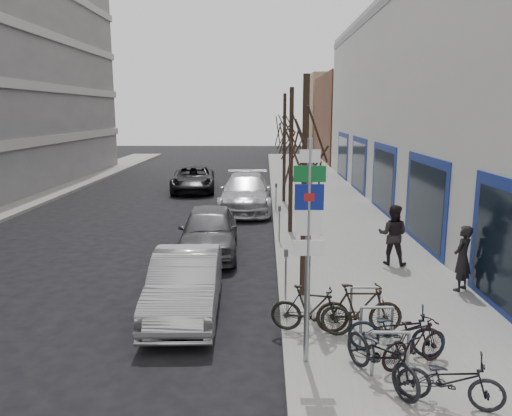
{
  "coord_description": "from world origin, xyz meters",
  "views": [
    {
      "loc": [
        1.64,
        -8.44,
        4.64
      ],
      "look_at": [
        1.39,
        5.15,
        2.0
      ],
      "focal_mm": 35.0,
      "sensor_mm": 36.0,
      "label": 1
    }
  ],
  "objects_px": {
    "meter_back": "(276,194)",
    "lane_car": "(193,179)",
    "parked_car_front": "(185,283)",
    "parked_car_mid": "(209,230)",
    "bike_rack": "(376,322)",
    "tree_mid": "(291,126)",
    "meter_mid": "(279,220)",
    "bike_mid_curb": "(396,327)",
    "pedestrian_far": "(393,234)",
    "parked_car_back": "(246,193)",
    "highway_sign_pole": "(308,239)",
    "tree_near": "(306,134)",
    "bike_mid_inner": "(311,309)",
    "meter_front": "(286,270)",
    "bike_far_inner": "(359,308)",
    "tree_far": "(285,122)",
    "bike_near_left": "(382,351)",
    "pedestrian_near": "(462,258)",
    "bike_near_right": "(415,342)"
  },
  "relations": [
    {
      "from": "meter_back",
      "to": "lane_car",
      "type": "height_order",
      "value": "lane_car"
    },
    {
      "from": "parked_car_front",
      "to": "parked_car_mid",
      "type": "relative_size",
      "value": 0.94
    },
    {
      "from": "bike_rack",
      "to": "tree_mid",
      "type": "bearing_deg",
      "value": 97.28
    },
    {
      "from": "tree_mid",
      "to": "meter_mid",
      "type": "xyz_separation_m",
      "value": [
        -0.45,
        -1.5,
        -3.19
      ]
    },
    {
      "from": "tree_mid",
      "to": "bike_mid_curb",
      "type": "bearing_deg",
      "value": -81.2
    },
    {
      "from": "pedestrian_far",
      "to": "meter_mid",
      "type": "bearing_deg",
      "value": -17.04
    },
    {
      "from": "meter_mid",
      "to": "parked_car_back",
      "type": "height_order",
      "value": "parked_car_back"
    },
    {
      "from": "highway_sign_pole",
      "to": "tree_near",
      "type": "xyz_separation_m",
      "value": [
        0.2,
        3.51,
        1.65
      ]
    },
    {
      "from": "bike_mid_inner",
      "to": "meter_front",
      "type": "bearing_deg",
      "value": 27.56
    },
    {
      "from": "tree_mid",
      "to": "bike_far_inner",
      "type": "bearing_deg",
      "value": -83.69
    },
    {
      "from": "tree_far",
      "to": "bike_mid_curb",
      "type": "xyz_separation_m",
      "value": [
        1.5,
        -16.18,
        -3.42
      ]
    },
    {
      "from": "parked_car_back",
      "to": "lane_car",
      "type": "height_order",
      "value": "parked_car_back"
    },
    {
      "from": "bike_near_left",
      "to": "parked_car_front",
      "type": "height_order",
      "value": "parked_car_front"
    },
    {
      "from": "tree_mid",
      "to": "pedestrian_far",
      "type": "bearing_deg",
      "value": -54.94
    },
    {
      "from": "tree_far",
      "to": "pedestrian_near",
      "type": "relative_size",
      "value": 3.25
    },
    {
      "from": "tree_far",
      "to": "bike_near_right",
      "type": "xyz_separation_m",
      "value": [
        1.72,
        -16.66,
        -3.5
      ]
    },
    {
      "from": "tree_near",
      "to": "bike_near_left",
      "type": "xyz_separation_m",
      "value": [
        1.0,
        -4.21,
        -3.38
      ]
    },
    {
      "from": "pedestrian_near",
      "to": "pedestrian_far",
      "type": "height_order",
      "value": "pedestrian_far"
    },
    {
      "from": "tree_near",
      "to": "parked_car_front",
      "type": "bearing_deg",
      "value": -160.98
    },
    {
      "from": "bike_rack",
      "to": "tree_near",
      "type": "xyz_separation_m",
      "value": [
        -1.2,
        2.9,
        3.44
      ]
    },
    {
      "from": "meter_back",
      "to": "bike_mid_inner",
      "type": "relative_size",
      "value": 0.75
    },
    {
      "from": "tree_near",
      "to": "meter_mid",
      "type": "distance_m",
      "value": 5.95
    },
    {
      "from": "pedestrian_near",
      "to": "highway_sign_pole",
      "type": "bearing_deg",
      "value": -3.22
    },
    {
      "from": "parked_car_back",
      "to": "highway_sign_pole",
      "type": "bearing_deg",
      "value": -83.74
    },
    {
      "from": "bike_mid_curb",
      "to": "pedestrian_far",
      "type": "relative_size",
      "value": 0.96
    },
    {
      "from": "highway_sign_pole",
      "to": "meter_front",
      "type": "height_order",
      "value": "highway_sign_pole"
    },
    {
      "from": "bike_mid_curb",
      "to": "bike_far_inner",
      "type": "xyz_separation_m",
      "value": [
        -0.52,
        0.87,
        0.0
      ]
    },
    {
      "from": "meter_back",
      "to": "bike_near_left",
      "type": "xyz_separation_m",
      "value": [
        1.45,
        -14.71,
        -0.19
      ]
    },
    {
      "from": "bike_rack",
      "to": "parked_car_back",
      "type": "relative_size",
      "value": 0.39
    },
    {
      "from": "bike_near_right",
      "to": "parked_car_mid",
      "type": "relative_size",
      "value": 0.33
    },
    {
      "from": "tree_far",
      "to": "meter_front",
      "type": "xyz_separation_m",
      "value": [
        -0.45,
        -13.5,
        -3.19
      ]
    },
    {
      "from": "bike_near_left",
      "to": "pedestrian_near",
      "type": "relative_size",
      "value": 1.11
    },
    {
      "from": "tree_near",
      "to": "bike_mid_inner",
      "type": "bearing_deg",
      "value": -90.11
    },
    {
      "from": "tree_mid",
      "to": "bike_far_inner",
      "type": "xyz_separation_m",
      "value": [
        0.98,
        -8.82,
        -3.41
      ]
    },
    {
      "from": "bike_rack",
      "to": "meter_mid",
      "type": "bearing_deg",
      "value": 101.8
    },
    {
      "from": "meter_mid",
      "to": "bike_far_inner",
      "type": "xyz_separation_m",
      "value": [
        1.43,
        -7.32,
        -0.22
      ]
    },
    {
      "from": "bike_mid_curb",
      "to": "parked_car_mid",
      "type": "bearing_deg",
      "value": 44.47
    },
    {
      "from": "tree_far",
      "to": "meter_mid",
      "type": "relative_size",
      "value": 4.33
    },
    {
      "from": "bike_near_right",
      "to": "pedestrian_far",
      "type": "relative_size",
      "value": 0.82
    },
    {
      "from": "tree_near",
      "to": "bike_near_right",
      "type": "bearing_deg",
      "value": -64.78
    },
    {
      "from": "highway_sign_pole",
      "to": "lane_car",
      "type": "height_order",
      "value": "highway_sign_pole"
    },
    {
      "from": "pedestrian_near",
      "to": "bike_far_inner",
      "type": "bearing_deg",
      "value": -4.8
    },
    {
      "from": "meter_mid",
      "to": "bike_mid_inner",
      "type": "distance_m",
      "value": 7.34
    },
    {
      "from": "meter_front",
      "to": "parked_car_front",
      "type": "bearing_deg",
      "value": -168.8
    },
    {
      "from": "bike_mid_curb",
      "to": "parked_car_back",
      "type": "relative_size",
      "value": 0.3
    },
    {
      "from": "bike_near_left",
      "to": "pedestrian_near",
      "type": "height_order",
      "value": "pedestrian_near"
    },
    {
      "from": "meter_back",
      "to": "parked_car_back",
      "type": "bearing_deg",
      "value": 148.6
    },
    {
      "from": "bike_far_inner",
      "to": "pedestrian_near",
      "type": "height_order",
      "value": "pedestrian_near"
    },
    {
      "from": "meter_mid",
      "to": "pedestrian_near",
      "type": "distance_m",
      "value": 6.53
    },
    {
      "from": "tree_mid",
      "to": "lane_car",
      "type": "xyz_separation_m",
      "value": [
        -5.18,
        10.56,
        -3.37
      ]
    }
  ]
}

